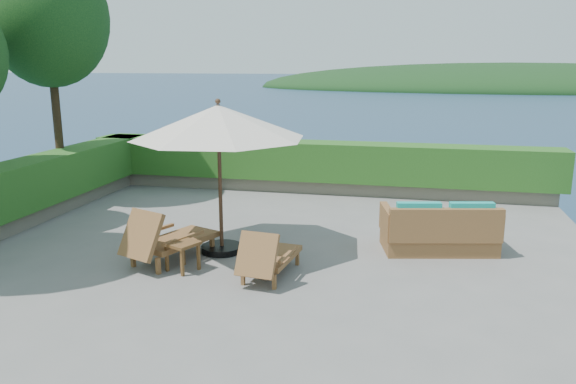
% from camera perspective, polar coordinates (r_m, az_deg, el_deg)
% --- Properties ---
extents(ground, '(12.00, 12.00, 0.00)m').
position_cam_1_polar(ground, '(9.87, -2.74, -7.17)').
color(ground, slate).
rests_on(ground, ground).
extents(foundation, '(12.00, 12.00, 3.00)m').
position_cam_1_polar(foundation, '(10.51, -2.64, -15.13)').
color(foundation, '#4C473C').
rests_on(foundation, ocean).
extents(offshore_island, '(126.00, 57.60, 12.60)m').
position_cam_1_polar(offshore_island, '(150.75, 21.54, 9.74)').
color(offshore_island, black).
rests_on(offshore_island, ocean).
extents(planter_wall_far, '(12.00, 0.60, 0.36)m').
position_cam_1_polar(planter_wall_far, '(15.09, 2.88, 0.68)').
color(planter_wall_far, '#716B5A').
rests_on(planter_wall_far, ground).
extents(hedge_far, '(12.40, 0.90, 1.00)m').
position_cam_1_polar(hedge_far, '(14.96, 2.91, 3.19)').
color(hedge_far, '#1C4714').
rests_on(hedge_far, planter_wall_far).
extents(tree_far, '(2.80, 2.80, 6.03)m').
position_cam_1_polar(tree_far, '(14.83, -23.22, 15.89)').
color(tree_far, '#3B2916').
rests_on(tree_far, ground).
extents(patio_umbrella, '(3.87, 3.87, 2.80)m').
position_cam_1_polar(patio_umbrella, '(9.97, -7.08, 6.93)').
color(patio_umbrella, black).
rests_on(patio_umbrella, ground).
extents(lounge_left, '(1.33, 1.91, 1.02)m').
position_cam_1_polar(lounge_left, '(9.98, -12.24, -4.65)').
color(lounge_left, brown).
rests_on(lounge_left, ground).
extents(lounge_right, '(0.79, 1.57, 0.87)m').
position_cam_1_polar(lounge_right, '(9.09, -2.02, -6.54)').
color(lounge_right, brown).
rests_on(lounge_right, ground).
extents(side_table, '(0.62, 0.62, 0.50)m').
position_cam_1_polar(side_table, '(9.53, -10.69, -5.52)').
color(side_table, brown).
rests_on(side_table, ground).
extents(wicker_loveseat, '(2.21, 1.45, 1.00)m').
position_cam_1_polar(wicker_loveseat, '(10.69, 15.13, -3.84)').
color(wicker_loveseat, brown).
rests_on(wicker_loveseat, ground).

